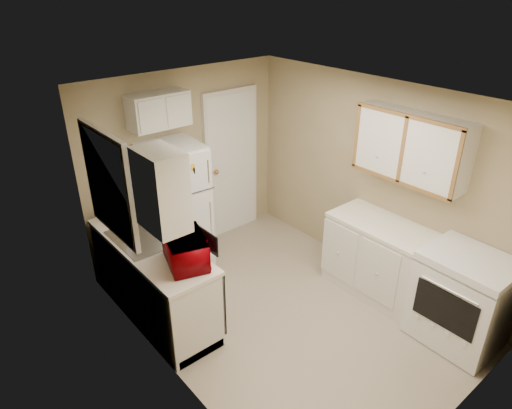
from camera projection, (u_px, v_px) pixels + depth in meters
floor at (285, 311)px, 5.13m from camera, size 3.80×3.80×0.00m
ceiling at (292, 99)px, 4.04m from camera, size 3.80×3.80×0.00m
wall_left at (165, 269)px, 3.78m from camera, size 3.80×3.80×0.00m
wall_right at (374, 181)px, 5.38m from camera, size 3.80×3.80×0.00m
wall_back at (186, 163)px, 5.88m from camera, size 2.80×2.80×0.00m
wall_front at (470, 314)px, 3.28m from camera, size 2.80×2.80×0.00m
left_counter at (154, 279)px, 4.91m from camera, size 0.60×1.80×0.90m
dishwasher at (208, 292)px, 4.64m from camera, size 0.03×0.58×0.72m
sink at (143, 241)px, 4.82m from camera, size 0.54×0.74×0.16m
microwave at (186, 250)px, 4.32m from camera, size 0.59×0.44×0.35m
soap_bottle at (116, 213)px, 5.08m from camera, size 0.12×0.12×0.21m
window_blinds at (110, 184)px, 4.34m from camera, size 0.10×0.98×1.08m
upper_cabinet_left at (161, 190)px, 3.74m from camera, size 0.30×0.45×0.70m
refrigerator at (175, 208)px, 5.59m from camera, size 0.72×0.71×1.64m
cabinet_over_fridge at (159, 110)px, 5.18m from camera, size 0.70×0.30×0.40m
interior_door at (232, 164)px, 6.33m from camera, size 0.86×0.06×2.08m
right_counter at (409, 273)px, 5.00m from camera, size 0.60×2.00×0.90m
stove at (462, 299)px, 4.53m from camera, size 0.68×0.84×1.00m
upper_cabinet_right at (412, 147)px, 4.68m from camera, size 0.30×1.20×0.70m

